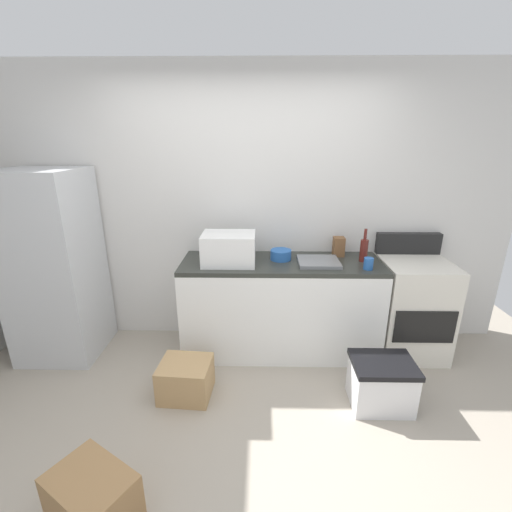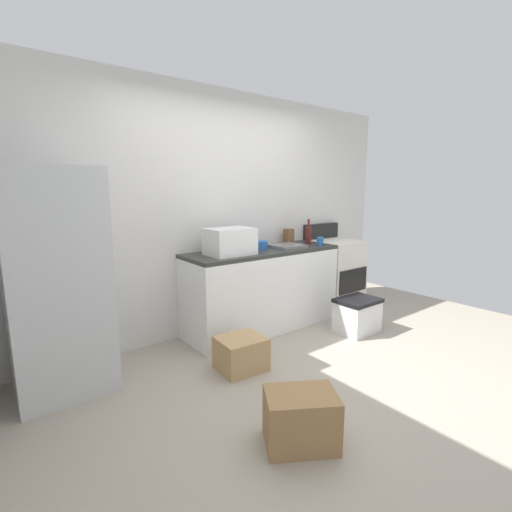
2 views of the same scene
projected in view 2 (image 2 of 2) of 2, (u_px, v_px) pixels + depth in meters
name	position (u px, v px, depth m)	size (l,w,h in m)	color
ground_plane	(324.00, 376.00, 3.08)	(6.00, 6.00, 0.00)	#9E9384
wall_back	(222.00, 213.00, 4.06)	(5.00, 0.10, 2.60)	silver
kitchen_counter	(263.00, 289.00, 4.12)	(1.80, 0.60, 0.90)	white
refrigerator	(56.00, 282.00, 2.77)	(0.68, 0.66, 1.71)	silver
stove_oven	(334.00, 273.00, 4.85)	(0.60, 0.61, 1.10)	silver
microwave	(230.00, 241.00, 3.70)	(0.46, 0.34, 0.27)	white
sink_basin	(287.00, 246.00, 4.20)	(0.36, 0.32, 0.03)	slate
wine_bottle	(308.00, 235.00, 4.48)	(0.07, 0.07, 0.30)	#591E19
coffee_mug	(320.00, 241.00, 4.32)	(0.08, 0.08, 0.10)	#2659A5
knife_block	(288.00, 236.00, 4.48)	(0.10, 0.10, 0.18)	brown
mixing_bowl	(259.00, 245.00, 4.07)	(0.19, 0.19, 0.09)	#2659A5
cardboard_box_large	(241.00, 353.00, 3.19)	(0.39, 0.34, 0.29)	tan
cardboard_box_medium	(301.00, 419.00, 2.24)	(0.43, 0.30, 0.33)	olive
storage_bin	(357.00, 315.00, 4.02)	(0.46, 0.36, 0.38)	silver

